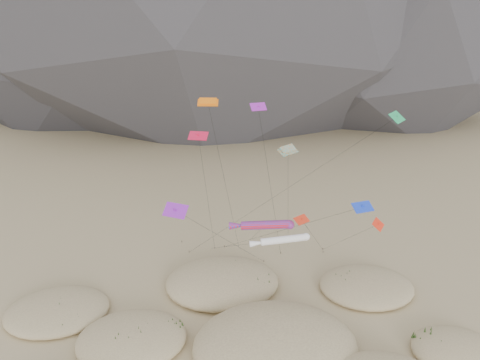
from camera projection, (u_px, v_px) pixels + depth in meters
name	position (u px, v px, depth m)	size (l,w,h in m)	color
dunes	(240.00, 349.00, 47.42)	(52.43, 37.70, 4.35)	#CCB789
dune_grass	(253.00, 336.00, 49.19)	(42.57, 28.42, 1.46)	black
kite_stakes	(250.00, 250.00, 67.63)	(20.45, 7.09, 0.30)	#3F2D1E
rainbow_tube_kite	(263.00, 225.00, 51.89)	(7.18, 17.00, 11.35)	red
white_tube_kite	(281.00, 240.00, 50.39)	(10.02, 16.92, 10.36)	white
orange_parafoil	(208.00, 104.00, 53.02)	(5.61, 7.98, 23.60)	orange
multi_parafoil	(288.00, 151.00, 50.99)	(4.65, 13.58, 19.14)	orange
delta_kites	(299.00, 182.00, 50.85)	(26.35, 19.04, 23.28)	blue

